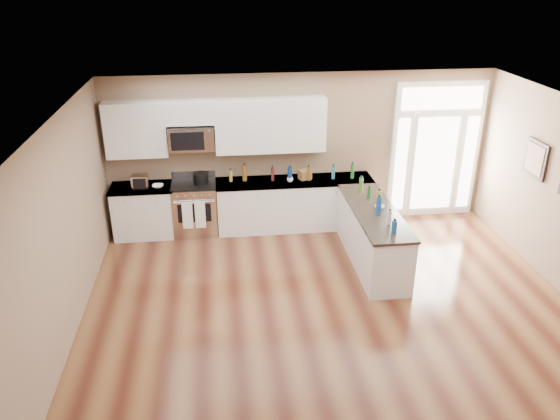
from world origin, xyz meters
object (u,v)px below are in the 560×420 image
object	(u,v)px
peninsula_cabinet	(372,238)
kitchen_range	(195,208)
stockpot	(201,178)
toaster_oven	(140,181)

from	to	relation	value
peninsula_cabinet	kitchen_range	size ratio (longest dim) A/B	2.15
stockpot	toaster_oven	bearing A→B (deg)	-174.98
kitchen_range	stockpot	size ratio (longest dim) A/B	4.08
toaster_oven	peninsula_cabinet	bearing A→B (deg)	-19.45
peninsula_cabinet	toaster_oven	xyz separation A→B (m)	(-3.80, 1.37, 0.63)
stockpot	kitchen_range	bearing A→B (deg)	-173.08
peninsula_cabinet	toaster_oven	bearing A→B (deg)	160.10
peninsula_cabinet	kitchen_range	bearing A→B (deg)	153.39
kitchen_range	toaster_oven	world-z (taller)	toaster_oven
peninsula_cabinet	stockpot	size ratio (longest dim) A/B	8.76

